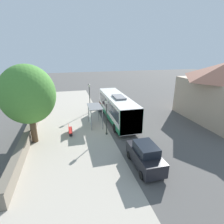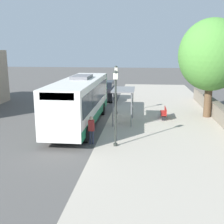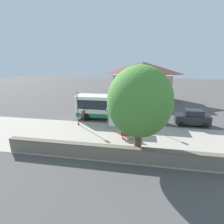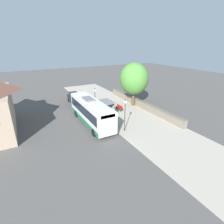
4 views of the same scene
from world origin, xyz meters
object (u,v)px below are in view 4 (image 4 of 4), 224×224
object	(u,v)px
bus	(91,111)
street_lamp_near	(95,98)
pedestrian	(114,125)
bus_shelter	(108,104)
parked_car_behind_bus	(74,98)
shade_tree	(134,79)
bench	(119,108)
street_lamp_far	(125,112)

from	to	relation	value
bus	street_lamp_near	distance (m)	4.40
pedestrian	bus_shelter	bearing A→B (deg)	-108.09
parked_car_behind_bus	bus_shelter	bearing A→B (deg)	106.27
bus_shelter	parked_car_behind_bus	size ratio (longest dim) A/B	0.70
parked_car_behind_bus	street_lamp_near	bearing A→B (deg)	104.80
street_lamp_near	shade_tree	distance (m)	7.93
bench	street_lamp_near	bearing A→B (deg)	-16.44
bus_shelter	shade_tree	distance (m)	7.56
shade_tree	parked_car_behind_bus	size ratio (longest dim) A/B	1.87
shade_tree	parked_car_behind_bus	xyz separation A→B (m)	(9.20, -6.63, -3.98)
bus_shelter	pedestrian	bearing A→B (deg)	71.91
bus_shelter	shade_tree	world-z (taller)	shade_tree
parked_car_behind_bus	bench	bearing A→B (deg)	126.82
street_lamp_near	parked_car_behind_bus	distance (m)	6.77
bench	shade_tree	size ratio (longest dim) A/B	0.23
street_lamp_far	parked_car_behind_bus	distance (m)	14.72
street_lamp_far	shade_tree	distance (m)	10.60
bench	street_lamp_far	bearing A→B (deg)	64.79
bus_shelter	street_lamp_near	xyz separation A→B (m)	(0.97, -2.73, 0.34)
bus_shelter	street_lamp_near	size ratio (longest dim) A/B	0.71
bench	shade_tree	distance (m)	5.79
pedestrian	street_lamp_far	size ratio (longest dim) A/B	0.39
street_lamp_near	parked_car_behind_bus	xyz separation A→B (m)	(1.69, -6.39, -1.46)
street_lamp_near	bench	bearing A→B (deg)	163.56
street_lamp_near	shade_tree	size ratio (longest dim) A/B	0.53
pedestrian	bus	bearing A→B (deg)	-69.07
pedestrian	bench	world-z (taller)	pedestrian
bus	bench	distance (m)	6.88
bus	parked_car_behind_bus	size ratio (longest dim) A/B	2.62
bench	street_lamp_near	xyz separation A→B (m)	(3.97, -1.17, 1.97)
pedestrian	parked_car_behind_bus	distance (m)	14.26
bus_shelter	bench	xyz separation A→B (m)	(-3.00, -1.55, -1.62)
bus	bus_shelter	world-z (taller)	bus
bench	parked_car_behind_bus	world-z (taller)	parked_car_behind_bus
pedestrian	shade_tree	xyz separation A→B (m)	(-8.21, -7.59, 3.98)
bus	parked_car_behind_bus	xyz separation A→B (m)	(-0.58, -10.11, -0.85)
bus_shelter	bench	size ratio (longest dim) A/B	1.60
bus_shelter	parked_car_behind_bus	bearing A→B (deg)	-73.73
bus	pedestrian	bearing A→B (deg)	110.93
bench	shade_tree	bearing A→B (deg)	-165.31
bus_shelter	pedestrian	xyz separation A→B (m)	(1.67, 5.11, -1.12)
pedestrian	bench	bearing A→B (deg)	-125.01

